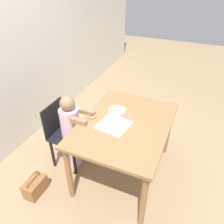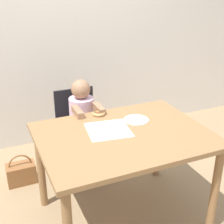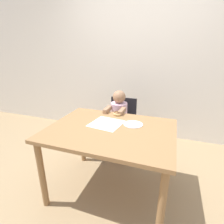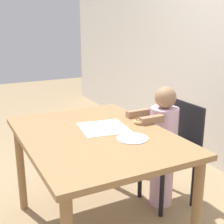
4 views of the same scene
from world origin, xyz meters
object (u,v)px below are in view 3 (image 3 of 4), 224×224
child_figure (119,125)px  donut (118,113)px  handbag (88,139)px  chair (121,126)px

child_figure → donut: bearing=-75.9°
donut → handbag: (-0.63, 0.41, -0.67)m
chair → child_figure: 0.13m
chair → donut: bearing=-80.0°
chair → donut: 0.49m
chair → handbag: 0.66m
child_figure → handbag: (-0.56, 0.16, -0.40)m
chair → handbag: bearing=174.6°
child_figure → handbag: child_figure is taller
child_figure → donut: child_figure is taller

